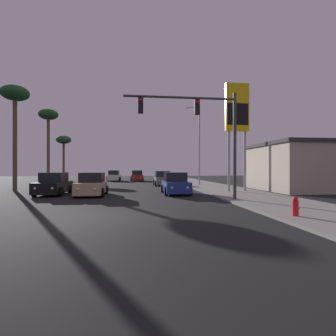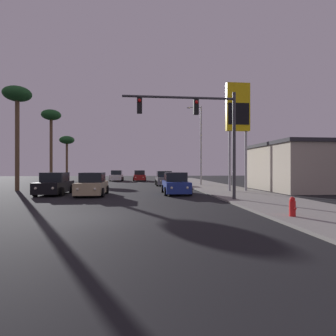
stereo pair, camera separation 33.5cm
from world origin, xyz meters
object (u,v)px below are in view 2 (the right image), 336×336
palm_tree_near (17,100)px  palm_tree_far (67,142)px  gas_station_sign (238,113)px  palm_tree_mid (51,119)px  car_blue (176,184)px  traffic_light_mast (203,123)px  car_black (55,184)px  car_grey (164,179)px  car_tan (92,185)px  fire_hydrant (292,207)px  car_white (117,176)px  street_lamp (200,141)px  car_red (140,176)px

palm_tree_near → palm_tree_far: palm_tree_near is taller
gas_station_sign → palm_tree_mid: size_ratio=0.95×
car_blue → traffic_light_mast: bearing=102.4°
palm_tree_near → gas_station_sign: bearing=-10.6°
palm_tree_mid → palm_tree_far: palm_tree_mid is taller
car_black → car_grey: same height
car_tan → fire_hydrant: 13.87m
car_white → car_blue: size_ratio=1.00×
fire_hydrant → street_lamp: bearing=87.6°
street_lamp → palm_tree_mid: size_ratio=0.95×
car_red → street_lamp: size_ratio=0.48×
street_lamp → palm_tree_far: bearing=141.1°
car_black → palm_tree_far: palm_tree_far is taller
gas_station_sign → street_lamp: bearing=99.1°
palm_tree_mid → palm_tree_far: 10.21m
car_white → fire_hydrant: car_white is taller
car_black → traffic_light_mast: (10.29, -5.32, 3.94)m
car_grey → gas_station_sign: (5.35, -9.41, 5.86)m
traffic_light_mast → gas_station_sign: gas_station_sign is taller
car_red → fire_hydrant: (6.11, -32.46, -0.27)m
fire_hydrant → car_grey: bearing=98.7°
palm_tree_mid → palm_tree_far: (-0.79, 10.00, -1.89)m
street_lamp → palm_tree_near: (-17.75, -4.76, 3.00)m
car_blue → palm_tree_near: palm_tree_near is taller
car_red → traffic_light_mast: size_ratio=0.63×
car_black → palm_tree_mid: palm_tree_mid is taller
palm_tree_far → car_red: bearing=-12.1°
car_grey → car_blue: 10.28m
car_grey → palm_tree_near: (-13.73, -5.86, 7.36)m
fire_hydrant → car_black: bearing=138.3°
palm_tree_far → gas_station_sign: bearing=-49.3°
street_lamp → car_grey: bearing=164.7°
car_white → palm_tree_far: (-8.30, 2.15, 5.60)m
car_red → car_grey: (2.93, -11.58, 0.00)m
car_white → traffic_light_mast: 28.42m
car_grey → traffic_light_mast: traffic_light_mast is taller
car_tan → palm_tree_far: bearing=-70.9°
car_white → palm_tree_mid: 13.19m
fire_hydrant → palm_tree_far: palm_tree_far is taller
car_black → car_blue: size_ratio=1.00×
car_black → car_blue: 9.27m
street_lamp → palm_tree_near: size_ratio=0.96×
fire_hydrant → gas_station_sign: bearing=79.3°
car_blue → palm_tree_far: bearing=-58.3°
car_black → car_white: (2.67, 21.78, 0.00)m
traffic_light_mast → palm_tree_near: palm_tree_near is taller
car_black → palm_tree_near: bearing=-40.2°
gas_station_sign → palm_tree_near: (-19.08, 3.55, 1.50)m
gas_station_sign → fire_hydrant: (-2.17, -11.47, -6.13)m
car_white → palm_tree_near: size_ratio=0.46×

